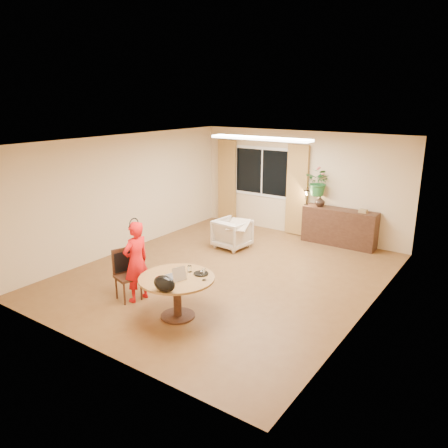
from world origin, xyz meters
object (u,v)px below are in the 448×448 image
(dining_table, at_px, (177,286))
(child, at_px, (136,262))
(dining_chair, at_px, (128,275))
(sideboard, at_px, (339,227))
(armchair, at_px, (232,233))

(dining_table, relative_size, child, 0.85)
(dining_table, distance_m, dining_chair, 1.10)
(sideboard, bearing_deg, dining_table, -99.46)
(sideboard, bearing_deg, child, -110.22)
(dining_chair, bearing_deg, dining_table, 17.25)
(child, bearing_deg, dining_chair, -57.57)
(dining_chair, bearing_deg, sideboard, 85.61)
(armchair, relative_size, sideboard, 0.43)
(child, bearing_deg, sideboard, 164.40)
(dining_table, bearing_deg, sideboard, 80.54)
(dining_table, distance_m, sideboard, 4.94)
(dining_chair, relative_size, sideboard, 0.51)
(dining_chair, xyz_separation_m, sideboard, (1.91, 4.88, -0.01))
(dining_table, xyz_separation_m, child, (-0.96, 0.07, 0.17))
(sideboard, bearing_deg, dining_chair, -111.40)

